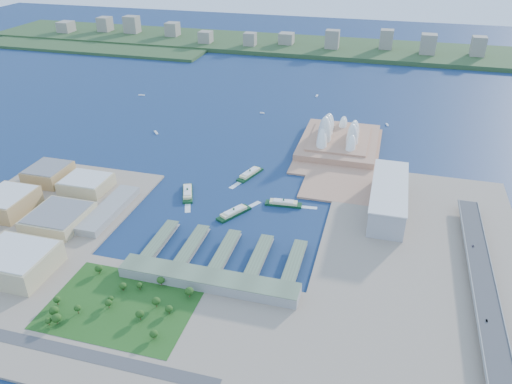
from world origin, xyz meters
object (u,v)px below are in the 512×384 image
(opera_house, at_px, (340,129))
(ferry_b, at_px, (250,173))
(car_b, at_px, (487,320))
(car_c, at_px, (473,246))
(ferry_a, at_px, (187,191))
(toaster_building, at_px, (388,198))
(ferry_c, at_px, (234,211))
(ferry_d, at_px, (284,202))

(opera_house, height_order, ferry_b, opera_house)
(car_b, relative_size, car_c, 0.87)
(opera_house, distance_m, car_c, 340.19)
(ferry_a, bearing_deg, toaster_building, -15.90)
(ferry_a, xyz_separation_m, car_b, (380.75, -177.54, 10.30))
(car_c, bearing_deg, ferry_c, -2.96)
(ferry_d, bearing_deg, car_c, -108.32)
(toaster_building, distance_m, car_c, 129.58)
(ferry_d, xyz_separation_m, car_b, (240.36, -185.14, 10.65))
(car_b, bearing_deg, opera_house, -64.93)
(ferry_a, distance_m, car_b, 420.24)
(toaster_building, xyz_separation_m, ferry_a, (-279.75, -30.70, -15.34))
(ferry_d, relative_size, car_b, 13.85)
(ferry_c, bearing_deg, car_b, -175.27)
(opera_house, relative_size, car_c, 42.70)
(toaster_building, xyz_separation_m, car_c, (101.00, -81.02, -5.04))
(car_b, bearing_deg, ferry_b, -39.86)
(opera_house, xyz_separation_m, car_c, (191.00, -281.02, -16.54))
(ferry_b, xyz_separation_m, ferry_c, (10.45, -116.09, -0.14))
(toaster_building, bearing_deg, ferry_d, -170.59)
(ferry_d, bearing_deg, ferry_b, 38.60)
(ferry_b, bearing_deg, car_c, -3.95)
(opera_house, relative_size, toaster_building, 1.16)
(toaster_building, bearing_deg, car_b, -64.13)
(toaster_building, bearing_deg, opera_house, 114.23)
(toaster_building, xyz_separation_m, ferry_d, (-139.36, -23.10, -15.69))
(ferry_c, bearing_deg, ferry_a, 7.01)
(toaster_building, relative_size, car_b, 42.21)
(ferry_b, bearing_deg, ferry_a, -112.01)
(toaster_building, xyz_separation_m, ferry_b, (-208.95, 50.56, -15.34))
(ferry_c, xyz_separation_m, ferry_d, (59.14, 42.43, -0.22))
(ferry_a, bearing_deg, car_b, -47.16)
(ferry_b, height_order, car_b, car_b)
(opera_house, xyz_separation_m, ferry_d, (-49.36, -223.10, -27.19))
(ferry_b, distance_m, car_b, 403.92)
(opera_house, xyz_separation_m, toaster_building, (90.00, -200.00, -11.50))
(ferry_b, relative_size, ferry_d, 1.07)
(ferry_c, relative_size, car_b, 14.48)
(car_b, distance_m, car_c, 127.22)
(ferry_c, xyz_separation_m, car_b, (299.50, -142.71, 10.43))
(car_b, bearing_deg, ferry_a, -25.00)
(car_c, bearing_deg, toaster_building, -38.74)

